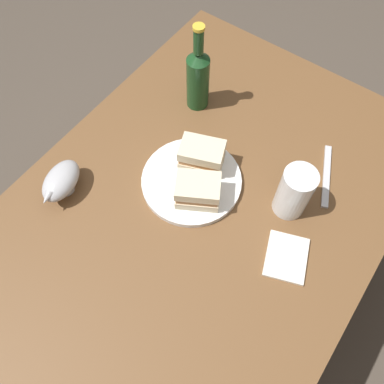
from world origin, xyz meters
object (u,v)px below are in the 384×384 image
object	(u,v)px
napkin	(286,257)
fork	(326,176)
plate	(192,181)
cider_bottle	(198,77)
gravy_boat	(61,181)
sandwich_half_left	(198,191)
sandwich_half_right	(202,155)
pint_glass	(293,194)

from	to	relation	value
napkin	fork	xyz separation A→B (m)	(-0.24, -0.02, -0.00)
napkin	fork	size ratio (longest dim) A/B	0.61
plate	cider_bottle	world-z (taller)	cider_bottle
gravy_boat	sandwich_half_left	bearing A→B (deg)	120.68
sandwich_half_right	cider_bottle	distance (m)	0.22
plate	gravy_boat	bearing A→B (deg)	-50.25
sandwich_half_right	gravy_boat	xyz separation A→B (m)	(0.25, -0.23, -0.01)
sandwich_half_left	fork	distance (m)	0.33
pint_glass	sandwich_half_right	bearing A→B (deg)	-82.74
sandwich_half_right	fork	bearing A→B (deg)	120.56
pint_glass	fork	size ratio (longest dim) A/B	0.78
sandwich_half_left	pint_glass	xyz separation A→B (m)	(-0.11, 0.18, 0.01)
sandwich_half_right	napkin	bearing A→B (deg)	73.74
cider_bottle	napkin	distance (m)	0.50
plate	sandwich_half_right	distance (m)	0.07
napkin	sandwich_half_right	bearing A→B (deg)	-106.26
plate	pint_glass	xyz separation A→B (m)	(-0.08, 0.23, 0.05)
sandwich_half_right	pint_glass	world-z (taller)	pint_glass
napkin	gravy_boat	bearing A→B (deg)	-72.57
plate	sandwich_half_left	size ratio (longest dim) A/B	1.97
plate	napkin	distance (m)	0.29
fork	pint_glass	bearing A→B (deg)	-39.68
plate	cider_bottle	distance (m)	0.27
pint_glass	fork	world-z (taller)	pint_glass
sandwich_half_right	cider_bottle	size ratio (longest dim) A/B	0.49
cider_bottle	napkin	size ratio (longest dim) A/B	2.30
sandwich_half_left	sandwich_half_right	xyz separation A→B (m)	(-0.08, -0.05, 0.00)
cider_bottle	gravy_boat	bearing A→B (deg)	-13.70
plate	napkin	world-z (taller)	plate
pint_glass	plate	bearing A→B (deg)	-70.08
sandwich_half_right	gravy_boat	size ratio (longest dim) A/B	0.89
sandwich_half_left	cider_bottle	xyz separation A→B (m)	(-0.25, -0.18, 0.05)
sandwich_half_left	cider_bottle	bearing A→B (deg)	-144.35
pint_glass	cider_bottle	xyz separation A→B (m)	(-0.14, -0.36, 0.04)
sandwich_half_right	cider_bottle	bearing A→B (deg)	-141.71
cider_bottle	fork	distance (m)	0.41
gravy_boat	napkin	world-z (taller)	gravy_boat
sandwich_half_right	gravy_boat	distance (m)	0.34
sandwich_half_left	sandwich_half_right	world-z (taller)	sandwich_half_right
napkin	sandwich_half_left	bearing A→B (deg)	-90.31
sandwich_half_left	napkin	distance (m)	0.25
plate	napkin	xyz separation A→B (m)	(0.03, 0.29, -0.00)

